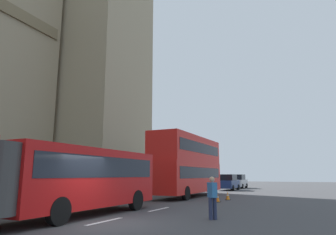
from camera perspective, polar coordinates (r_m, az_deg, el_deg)
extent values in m
plane|color=#424244|center=(12.11, -13.24, -18.91)|extent=(160.00, 160.00, 0.00)
cube|color=silver|center=(12.47, -11.89, -18.70)|extent=(2.20, 0.16, 0.01)
cube|color=silver|center=(16.36, -1.72, -17.00)|extent=(2.20, 0.16, 0.01)
cube|color=tan|center=(43.47, -12.55, 20.79)|extent=(10.15, 10.15, 48.78)
cube|color=red|center=(14.37, -15.68, -10.88)|extent=(8.50, 2.50, 2.50)
cube|color=#1E232D|center=(14.38, -15.59, -9.09)|extent=(7.82, 2.54, 0.90)
cylinder|color=black|center=(15.97, -6.10, -15.31)|extent=(1.00, 0.30, 1.00)
cylinder|color=black|center=(11.80, -20.06, -16.33)|extent=(1.00, 0.30, 1.00)
cube|color=red|center=(25.58, 3.86, -11.19)|extent=(10.51, 2.50, 2.40)
cube|color=black|center=(25.58, 3.85, -10.41)|extent=(9.46, 2.54, 0.84)
cube|color=red|center=(25.67, 3.80, -6.17)|extent=(10.30, 2.50, 2.10)
cube|color=black|center=(25.68, 3.79, -5.94)|extent=(9.46, 2.54, 0.84)
cylinder|color=black|center=(28.42, 8.61, -13.28)|extent=(1.00, 0.30, 1.00)
cylinder|color=black|center=(22.08, 3.41, -14.11)|extent=(1.00, 0.30, 1.00)
cube|color=navy|center=(37.57, 11.38, -12.28)|extent=(4.40, 1.80, 0.90)
cube|color=black|center=(37.36, 11.26, -11.06)|extent=(2.46, 1.66, 0.70)
cylinder|color=black|center=(38.77, 13.11, -12.72)|extent=(0.64, 0.30, 0.64)
cylinder|color=black|center=(36.03, 12.13, -12.92)|extent=(0.64, 0.30, 0.64)
cube|color=#B7B7BC|center=(43.56, 13.14, -11.99)|extent=(4.40, 1.80, 0.90)
cube|color=black|center=(43.35, 13.04, -10.94)|extent=(2.46, 1.66, 0.70)
cylinder|color=black|center=(44.78, 14.59, -12.37)|extent=(0.64, 0.30, 0.64)
cylinder|color=black|center=(42.02, 13.85, -12.53)|extent=(0.64, 0.30, 0.64)
cube|color=black|center=(20.94, 9.39, -15.49)|extent=(0.36, 0.36, 0.03)
cone|color=orange|center=(20.92, 9.36, -14.70)|extent=(0.28, 0.28, 0.55)
cylinder|color=white|center=(20.92, 9.36, -14.63)|extent=(0.17, 0.17, 0.08)
cube|color=black|center=(22.88, 11.28, -15.03)|extent=(0.36, 0.36, 0.03)
cone|color=orange|center=(22.86, 11.25, -14.30)|extent=(0.28, 0.28, 0.55)
cylinder|color=white|center=(22.86, 11.25, -14.24)|extent=(0.17, 0.17, 0.08)
cylinder|color=#262D4C|center=(12.83, 8.87, -16.66)|extent=(0.16, 0.16, 0.86)
cylinder|color=#262D4C|center=(12.73, 8.07, -16.73)|extent=(0.16, 0.16, 0.86)
cube|color=#3372B2|center=(12.72, 8.38, -13.42)|extent=(0.45, 0.46, 0.60)
sphere|color=tan|center=(12.71, 8.32, -11.53)|extent=(0.22, 0.22, 0.22)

